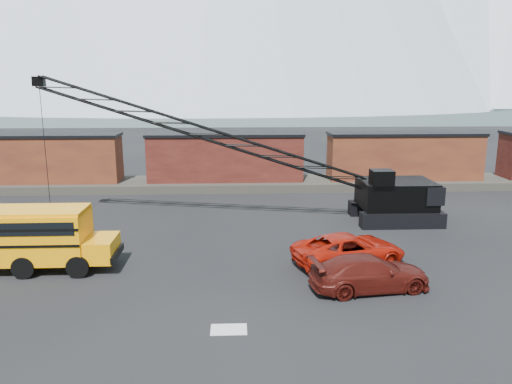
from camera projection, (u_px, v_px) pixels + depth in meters
ground at (219, 288)px, 23.11m from camera, size 160.00×160.00×0.00m
gravel_berm at (226, 184)px, 44.48m from camera, size 120.00×5.00×0.70m
boxcar_west_near at (41, 158)px, 43.26m from camera, size 13.70×3.10×4.17m
boxcar_mid at (225, 157)px, 43.95m from camera, size 13.70×3.10×4.17m
boxcar_east_near at (404, 156)px, 44.63m from camera, size 13.70×3.10×4.17m
snow_patch at (229, 329)px, 19.23m from camera, size 1.40×0.90×0.02m
red_pickup at (349, 250)px, 25.82m from camera, size 6.46×4.36×1.64m
maroon_suv at (370, 273)px, 22.78m from camera, size 5.79×3.04×1.60m
crawler_crane at (242, 146)px, 32.60m from camera, size 26.27×4.20×9.83m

